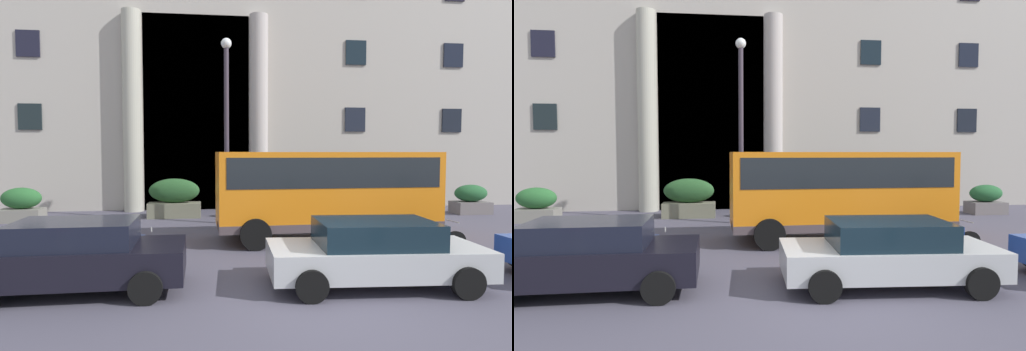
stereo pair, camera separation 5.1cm
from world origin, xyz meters
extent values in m
cube|color=#494656|center=(0.00, 0.00, -0.06)|extent=(80.00, 64.00, 0.12)
cube|color=#ADA69C|center=(0.00, 17.50, 9.95)|extent=(38.32, 9.00, 19.90)
cube|color=black|center=(-2.69, 13.06, 4.62)|extent=(4.99, 0.12, 9.24)
cylinder|color=#ADAB9A|center=(-5.63, 12.75, 4.62)|extent=(0.89, 0.89, 9.24)
cylinder|color=#AEA5A1|center=(0.25, 12.75, 4.62)|extent=(0.89, 0.89, 9.24)
cube|color=black|center=(-10.22, 12.96, 4.38)|extent=(1.03, 0.08, 1.19)
cube|color=black|center=(5.11, 12.96, 4.38)|extent=(1.03, 0.08, 1.19)
cube|color=black|center=(10.22, 12.96, 4.38)|extent=(1.03, 0.08, 1.19)
cube|color=black|center=(-10.22, 12.96, 7.66)|extent=(1.03, 0.08, 1.19)
cube|color=black|center=(5.11, 12.96, 7.66)|extent=(1.03, 0.08, 1.19)
cube|color=black|center=(10.22, 12.96, 7.66)|extent=(1.03, 0.08, 1.19)
cube|color=orange|center=(1.47, 5.50, 1.61)|extent=(6.83, 2.42, 2.32)
cube|color=black|center=(1.47, 5.50, 2.17)|extent=(6.42, 2.43, 0.89)
cube|color=black|center=(4.79, 5.59, 1.97)|extent=(0.11, 1.88, 1.11)
cube|color=#4D4043|center=(1.47, 5.50, 0.57)|extent=(6.83, 2.46, 0.24)
cylinder|color=black|center=(3.81, 6.68, 0.45)|extent=(0.91, 0.30, 0.90)
cylinder|color=black|center=(3.87, 4.45, 0.45)|extent=(0.91, 0.30, 0.90)
cylinder|color=black|center=(-0.93, 6.55, 0.45)|extent=(0.91, 0.30, 0.90)
cylinder|color=black|center=(-0.87, 4.32, 0.45)|extent=(0.91, 0.30, 0.90)
cylinder|color=#989816|center=(6.08, 7.06, 1.19)|extent=(0.08, 0.08, 2.38)
cube|color=yellow|center=(6.08, 7.03, 2.13)|extent=(0.44, 0.03, 0.60)
cube|color=#67645E|center=(0.10, 10.18, 0.23)|extent=(2.13, 0.92, 0.45)
ellipsoid|color=#33672C|center=(0.10, 10.18, 0.89)|extent=(2.05, 0.83, 0.88)
cube|color=#6C6C57|center=(-3.60, 10.63, 0.31)|extent=(2.20, 0.86, 0.62)
ellipsoid|color=#254F26|center=(-3.60, 10.63, 1.14)|extent=(2.11, 0.77, 1.03)
cube|color=gray|center=(-9.54, 10.18, 0.26)|extent=(1.60, 0.92, 0.52)
ellipsoid|color=#275F2D|center=(-9.54, 10.18, 0.94)|extent=(1.54, 0.83, 0.85)
cube|color=slate|center=(5.59, 10.18, 0.25)|extent=(1.92, 0.74, 0.50)
ellipsoid|color=#16552A|center=(5.59, 10.18, 0.91)|extent=(1.84, 0.67, 0.82)
cube|color=slate|center=(9.56, 10.23, 0.27)|extent=(1.56, 0.95, 0.54)
ellipsoid|color=#22552D|center=(9.56, 10.23, 0.92)|extent=(1.50, 0.86, 0.77)
cube|color=black|center=(-4.78, 1.20, 0.60)|extent=(4.26, 1.84, 0.66)
cube|color=black|center=(-4.78, 1.20, 1.17)|extent=(2.31, 1.59, 0.49)
cylinder|color=black|center=(-3.36, 2.11, 0.31)|extent=(0.62, 0.21, 0.62)
cylinder|color=black|center=(-3.33, 0.35, 0.31)|extent=(0.62, 0.21, 0.62)
cylinder|color=black|center=(-6.24, 2.06, 0.31)|extent=(0.62, 0.21, 0.62)
cube|color=#B3B5B7|center=(1.22, 0.91, 0.56)|extent=(4.46, 2.02, 0.58)
cube|color=black|center=(1.22, 0.91, 1.11)|extent=(2.44, 1.70, 0.51)
cylinder|color=black|center=(2.75, 1.73, 0.31)|extent=(0.63, 0.23, 0.62)
cylinder|color=black|center=(2.66, -0.07, 0.31)|extent=(0.63, 0.23, 0.62)
cylinder|color=black|center=(-0.22, 1.88, 0.31)|extent=(0.63, 0.23, 0.62)
cylinder|color=black|center=(-0.31, 0.09, 0.31)|extent=(0.63, 0.23, 0.62)
cylinder|color=black|center=(4.57, 3.38, 0.30)|extent=(0.61, 0.15, 0.60)
cylinder|color=black|center=(3.12, 3.26, 0.30)|extent=(0.61, 0.17, 0.60)
cube|color=navy|center=(3.85, 3.32, 0.58)|extent=(0.94, 0.32, 0.32)
cube|color=black|center=(3.67, 3.31, 0.76)|extent=(0.53, 0.24, 0.12)
cylinder|color=#A5A5A8|center=(4.45, 3.37, 0.88)|extent=(0.08, 0.55, 0.03)
cylinder|color=black|center=(-3.45, 3.08, 0.30)|extent=(0.61, 0.18, 0.60)
cylinder|color=black|center=(-4.88, 2.88, 0.30)|extent=(0.61, 0.20, 0.60)
cube|color=#203C95|center=(-4.17, 2.98, 0.58)|extent=(0.95, 0.37, 0.32)
cube|color=black|center=(-4.35, 2.95, 0.76)|extent=(0.54, 0.27, 0.12)
cylinder|color=#A5A5A8|center=(-3.57, 3.06, 0.88)|extent=(0.11, 0.55, 0.03)
cylinder|color=#39303D|center=(-1.46, 8.85, 3.35)|extent=(0.18, 0.18, 6.70)
sphere|color=white|center=(-1.46, 8.85, 6.88)|extent=(0.40, 0.40, 0.40)
camera|label=1|loc=(-2.20, -7.33, 2.77)|focal=29.49mm
camera|label=2|loc=(-2.15, -7.33, 2.77)|focal=29.49mm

